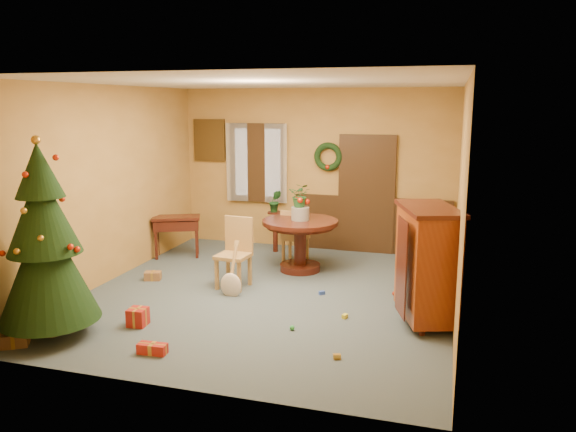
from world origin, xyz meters
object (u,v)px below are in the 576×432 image
at_px(dining_table, 300,235).
at_px(christmas_tree, 45,244).
at_px(sideboard, 427,261).
at_px(chair_near, 236,250).
at_px(writing_desk, 176,226).

height_order(dining_table, christmas_tree, christmas_tree).
bearing_deg(dining_table, sideboard, -38.85).
bearing_deg(chair_near, dining_table, 54.91).
xyz_separation_m(chair_near, sideboard, (2.72, -0.63, 0.22)).
distance_m(chair_near, sideboard, 2.81).
xyz_separation_m(dining_table, christmas_tree, (-2.07, -3.29, 0.51)).
bearing_deg(chair_near, writing_desk, 142.73).
bearing_deg(sideboard, dining_table, 141.15).
relative_size(dining_table, sideboard, 0.84).
bearing_deg(sideboard, writing_desk, 156.98).
bearing_deg(dining_table, christmas_tree, -122.11).
bearing_deg(writing_desk, sideboard, -23.02).
xyz_separation_m(dining_table, writing_desk, (-2.28, 0.20, -0.04)).
bearing_deg(chair_near, christmas_tree, -120.74).
relative_size(christmas_tree, writing_desk, 2.55).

